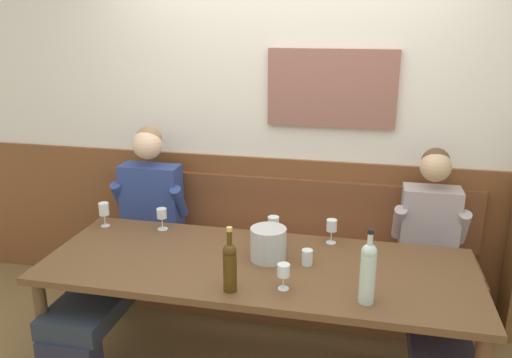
{
  "coord_description": "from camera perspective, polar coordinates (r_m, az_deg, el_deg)",
  "views": [
    {
      "loc": [
        0.56,
        -2.47,
        2.04
      ],
      "look_at": [
        -0.08,
        0.43,
        1.11
      ],
      "focal_mm": 36.14,
      "sensor_mm": 36.0,
      "label": 1
    }
  ],
  "objects": [
    {
      "name": "wall_bench",
      "position": [
        3.77,
        2.58,
        -10.36
      ],
      "size": [
        2.71,
        0.42,
        0.94
      ],
      "color": "brown",
      "rests_on": "ground"
    },
    {
      "name": "wine_bottle_clear_water",
      "position": [
        2.54,
        12.28,
        -9.94
      ],
      "size": [
        0.08,
        0.08,
        0.38
      ],
      "color": "#B7C9BD",
      "rests_on": "dining_table"
    },
    {
      "name": "wine_glass_right_end",
      "position": [
        3.16,
        8.37,
        -5.26
      ],
      "size": [
        0.06,
        0.06,
        0.15
      ],
      "color": "silver",
      "rests_on": "dining_table"
    },
    {
      "name": "wine_glass_center_rear",
      "position": [
        3.52,
        -16.48,
        -3.28
      ],
      "size": [
        0.07,
        0.07,
        0.16
      ],
      "color": "silver",
      "rests_on": "dining_table"
    },
    {
      "name": "water_tumbler_left",
      "position": [
        2.91,
        5.68,
        -8.61
      ],
      "size": [
        0.06,
        0.06,
        0.09
      ],
      "primitive_type": "cylinder",
      "color": "silver",
      "rests_on": "dining_table"
    },
    {
      "name": "person_center_right_seat",
      "position": [
        3.25,
        19.02,
        -9.79
      ],
      "size": [
        0.47,
        1.35,
        1.26
      ],
      "color": "#352633",
      "rests_on": "ground"
    },
    {
      "name": "person_center_left_seat",
      "position": [
        3.55,
        -13.88,
        -6.68
      ],
      "size": [
        0.53,
        1.35,
        1.31
      ],
      "color": "#262738",
      "rests_on": "ground"
    },
    {
      "name": "wine_glass_by_bottle",
      "position": [
        3.18,
        1.94,
        -4.94
      ],
      "size": [
        0.07,
        0.07,
        0.15
      ],
      "color": "silver",
      "rests_on": "dining_table"
    },
    {
      "name": "wine_bottle_amber_mid",
      "position": [
        2.6,
        -2.91,
        -9.48
      ],
      "size": [
        0.07,
        0.07,
        0.34
      ],
      "color": "#422C0D",
      "rests_on": "dining_table"
    },
    {
      "name": "ice_bucket",
      "position": [
        2.93,
        1.37,
        -7.19
      ],
      "size": [
        0.2,
        0.2,
        0.19
      ],
      "primitive_type": "cylinder",
      "color": "#B4B8B6",
      "rests_on": "dining_table"
    },
    {
      "name": "wood_wainscot_panel",
      "position": [
        3.85,
        3.18,
        -5.54
      ],
      "size": [
        6.8,
        0.03,
        1.08
      ],
      "primitive_type": "cube",
      "color": "brown",
      "rests_on": "ground"
    },
    {
      "name": "dining_table",
      "position": [
        2.96,
        0.15,
        -10.45
      ],
      "size": [
        2.41,
        0.9,
        0.72
      ],
      "color": "brown",
      "rests_on": "ground"
    },
    {
      "name": "wine_glass_mid_left",
      "position": [
        3.39,
        -10.39,
        -3.88
      ],
      "size": [
        0.07,
        0.07,
        0.14
      ],
      "color": "silver",
      "rests_on": "dining_table"
    },
    {
      "name": "room_wall_back",
      "position": [
        3.65,
        3.6,
        7.37
      ],
      "size": [
        6.8,
        0.12,
        2.8
      ],
      "color": "silver",
      "rests_on": "ground"
    },
    {
      "name": "wine_glass_mid_right",
      "position": [
        2.63,
        3.07,
        -10.21
      ],
      "size": [
        0.07,
        0.07,
        0.14
      ],
      "color": "silver",
      "rests_on": "dining_table"
    }
  ]
}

